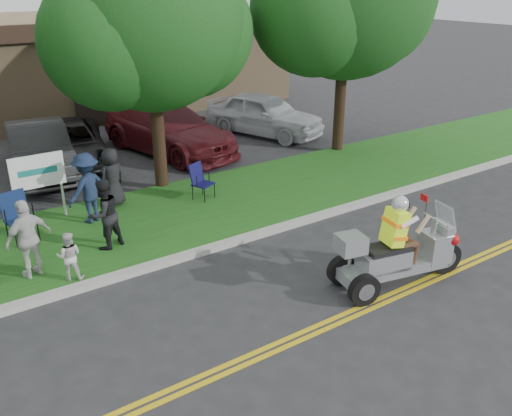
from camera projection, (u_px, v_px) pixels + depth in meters
ground at (307, 312)px, 9.79m from camera, size 120.00×120.00×0.00m
centerline_near at (329, 328)px, 9.35m from camera, size 60.00×0.10×0.01m
centerline_far at (323, 323)px, 9.47m from camera, size 60.00×0.10×0.01m
curb at (221, 245)px, 12.09m from camera, size 60.00×0.25×0.12m
grass_verge at (178, 213)px, 13.72m from camera, size 60.00×4.00×0.10m
commercial_building at (78, 62)px, 24.46m from camera, size 18.00×8.20×4.00m
tree_mid at (152, 25)px, 13.82m from camera, size 5.88×4.80×7.05m
business_sign at (38, 175)px, 12.82m from camera, size 1.25×0.06×1.75m
trike_scooter at (396, 255)px, 10.42m from camera, size 2.87×1.24×1.89m
lawn_chair_a at (17, 213)px, 12.07m from camera, size 0.68×0.70×1.10m
lawn_chair_b at (200, 179)px, 14.35m from camera, size 0.67×0.68×0.95m
spectator_adult_mid at (104, 214)px, 11.62m from camera, size 0.91×0.80×1.56m
spectator_adult_right at (29, 239)px, 10.49m from camera, size 1.02×0.66×1.61m
spectator_chair_a at (88, 188)px, 12.84m from camera, size 1.27×1.03×1.72m
spectator_chair_b at (112, 177)px, 13.79m from camera, size 0.87×0.73×1.53m
child_right at (69, 256)px, 10.49m from camera, size 0.59×0.54×0.99m
parked_car_left at (40, 149)px, 16.33m from camera, size 2.21×4.85×1.54m
parked_car_mid at (67, 145)px, 16.94m from camera, size 3.39×5.46×1.41m
parked_car_right at (169, 129)px, 18.36m from camera, size 3.38×5.89×1.61m
parked_car_far_right at (264, 114)px, 20.45m from camera, size 3.36×4.99×1.58m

